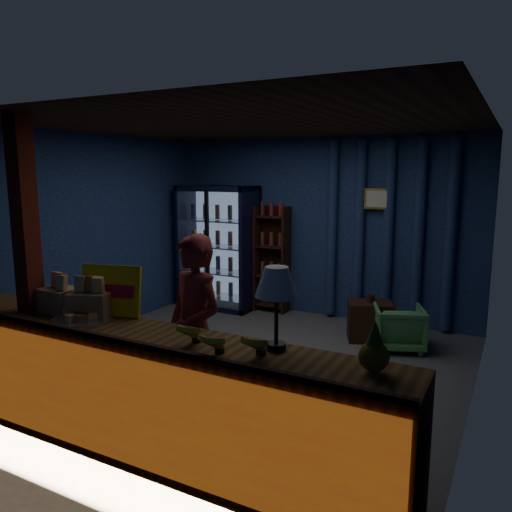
{
  "coord_description": "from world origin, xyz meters",
  "views": [
    {
      "loc": [
        2.58,
        -4.63,
        2.13
      ],
      "look_at": [
        0.21,
        -0.2,
        1.27
      ],
      "focal_mm": 35.0,
      "sensor_mm": 36.0,
      "label": 1
    }
  ],
  "objects": [
    {
      "name": "banana_bunches",
      "position": [
        0.9,
        -1.97,
        1.03
      ],
      "size": [
        0.73,
        0.29,
        0.16
      ],
      "color": "yellow",
      "rests_on": "counter"
    },
    {
      "name": "bottle_shelf",
      "position": [
        -0.7,
        2.06,
        0.79
      ],
      "size": [
        0.5,
        0.28,
        1.6
      ],
      "color": "#341A10",
      "rests_on": "ground"
    },
    {
      "name": "pineapple",
      "position": [
        1.88,
        -1.84,
        1.08
      ],
      "size": [
        0.18,
        0.18,
        0.31
      ],
      "color": "olive",
      "rests_on": "counter"
    },
    {
      "name": "green_chair",
      "position": [
        1.38,
        1.26,
        0.27
      ],
      "size": [
        0.74,
        0.75,
        0.53
      ],
      "primitive_type": "imported",
      "rotation": [
        0.0,
        0.0,
        3.52
      ],
      "color": "#50A153",
      "rests_on": "ground"
    },
    {
      "name": "snack_box_left",
      "position": [
        -0.46,
        -1.79,
        1.07
      ],
      "size": [
        0.39,
        0.36,
        0.34
      ],
      "color": "tan",
      "rests_on": "counter"
    },
    {
      "name": "yellow_sign",
      "position": [
        -0.35,
        -1.68,
        1.16
      ],
      "size": [
        0.53,
        0.23,
        0.42
      ],
      "color": "yellow",
      "rests_on": "counter"
    },
    {
      "name": "shopkeeper",
      "position": [
        0.26,
        -1.36,
        0.81
      ],
      "size": [
        0.68,
        0.55,
        1.62
      ],
      "primitive_type": "imported",
      "rotation": [
        0.0,
        0.0,
        -0.31
      ],
      "color": "maroon",
      "rests_on": "ground"
    },
    {
      "name": "support_post",
      "position": [
        -1.05,
        -1.9,
        1.3
      ],
      "size": [
        0.16,
        0.16,
        2.6
      ],
      "primitive_type": "cube",
      "color": "#953215",
      "rests_on": "ground"
    },
    {
      "name": "framed_picture",
      "position": [
        0.85,
        2.1,
        1.75
      ],
      "size": [
        0.36,
        0.04,
        0.28
      ],
      "color": "gold",
      "rests_on": "room_walls"
    },
    {
      "name": "pastry_tray",
      "position": [
        -0.44,
        -1.91,
        0.98
      ],
      "size": [
        0.48,
        0.48,
        0.08
      ],
      "color": "silver",
      "rests_on": "counter"
    },
    {
      "name": "beverage_cooler",
      "position": [
        -1.55,
        1.92,
        0.93
      ],
      "size": [
        1.2,
        0.62,
        1.9
      ],
      "color": "black",
      "rests_on": "ground"
    },
    {
      "name": "snack_box_centre",
      "position": [
        -0.82,
        -1.8,
        1.06
      ],
      "size": [
        0.32,
        0.27,
        0.32
      ],
      "color": "tan",
      "rests_on": "counter"
    },
    {
      "name": "room_walls",
      "position": [
        0.0,
        0.0,
        1.57
      ],
      "size": [
        4.6,
        4.6,
        4.6
      ],
      "color": "navy",
      "rests_on": "ground"
    },
    {
      "name": "side_table",
      "position": [
        0.99,
        1.41,
        0.25
      ],
      "size": [
        0.65,
        0.57,
        0.59
      ],
      "color": "#341A10",
      "rests_on": "ground"
    },
    {
      "name": "counter",
      "position": [
        0.0,
        -1.91,
        0.48
      ],
      "size": [
        4.4,
        0.57,
        0.99
      ],
      "color": "brown",
      "rests_on": "ground"
    },
    {
      "name": "table_lamp",
      "position": [
        1.2,
        -1.76,
        1.39
      ],
      "size": [
        0.29,
        0.29,
        0.56
      ],
      "color": "black",
      "rests_on": "counter"
    },
    {
      "name": "curtain_folds",
      "position": [
        1.0,
        2.14,
        1.3
      ],
      "size": [
        1.74,
        0.14,
        2.5
      ],
      "color": "navy",
      "rests_on": "room_walls"
    },
    {
      "name": "ground",
      "position": [
        0.0,
        0.0,
        0.0
      ],
      "size": [
        4.6,
        4.6,
        0.0
      ],
      "primitive_type": "plane",
      "color": "#515154",
      "rests_on": "ground"
    }
  ]
}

